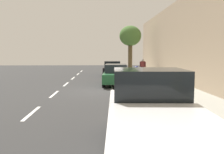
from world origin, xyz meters
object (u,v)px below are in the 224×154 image
object	(u,v)px
cyclist_with_backpack	(137,78)
fire_hydrant	(141,80)
parked_sedan_green_second	(116,75)
parked_sedan_black_mid	(112,68)
bicycle_at_curb	(132,88)
pedestrian_on_phone	(143,66)
parked_pickup_white_nearest	(154,120)
street_tree_mid_block	(130,37)

from	to	relation	value
cyclist_with_backpack	fire_hydrant	size ratio (longest dim) A/B	1.97
parked_sedan_green_second	parked_sedan_black_mid	distance (m)	6.78
parked_sedan_green_second	bicycle_at_curb	world-z (taller)	parked_sedan_green_second
bicycle_at_curb	pedestrian_on_phone	world-z (taller)	pedestrian_on_phone
bicycle_at_curb	cyclist_with_backpack	xyz separation A→B (m)	(0.22, -0.43, 0.61)
bicycle_at_curb	fire_hydrant	bearing A→B (deg)	68.79
bicycle_at_curb	cyclist_with_backpack	size ratio (longest dim) A/B	0.81
cyclist_with_backpack	bicycle_at_curb	bearing A→B (deg)	116.85
parked_pickup_white_nearest	cyclist_with_backpack	distance (m)	7.46
parked_pickup_white_nearest	street_tree_mid_block	xyz separation A→B (m)	(2.01, 21.57, 3.26)
parked_sedan_green_second	cyclist_with_backpack	size ratio (longest dim) A/B	2.73
cyclist_with_backpack	pedestrian_on_phone	world-z (taller)	pedestrian_on_phone
fire_hydrant	parked_pickup_white_nearest	bearing A→B (deg)	-97.76
parked_sedan_green_second	pedestrian_on_phone	size ratio (longest dim) A/B	2.83
cyclist_with_backpack	pedestrian_on_phone	bearing A→B (deg)	78.61
bicycle_at_curb	pedestrian_on_phone	size ratio (longest dim) A/B	0.85
bicycle_at_curb	pedestrian_on_phone	bearing A→B (deg)	77.02
bicycle_at_curb	parked_sedan_green_second	bearing A→B (deg)	98.36
parked_pickup_white_nearest	parked_sedan_green_second	size ratio (longest dim) A/B	1.20
parked_pickup_white_nearest	parked_sedan_black_mid	xyz separation A→B (m)	(-0.12, 18.99, -0.15)
parked_sedan_green_second	cyclist_with_backpack	xyz separation A→B (m)	(0.86, -4.79, 0.25)
street_tree_mid_block	fire_hydrant	world-z (taller)	street_tree_mid_block
cyclist_with_backpack	street_tree_mid_block	distance (m)	14.55
parked_sedan_black_mid	cyclist_with_backpack	bearing A→B (deg)	-85.90
parked_pickup_white_nearest	parked_sedan_green_second	xyz separation A→B (m)	(-0.15, 12.22, -0.15)
parked_sedan_green_second	cyclist_with_backpack	world-z (taller)	cyclist_with_backpack
parked_sedan_black_mid	bicycle_at_curb	bearing A→B (deg)	-86.86
parked_sedan_green_second	fire_hydrant	size ratio (longest dim) A/B	5.37
parked_sedan_green_second	pedestrian_on_phone	bearing A→B (deg)	63.56
cyclist_with_backpack	street_tree_mid_block	bearing A→B (deg)	84.76
cyclist_with_backpack	fire_hydrant	xyz separation A→B (m)	(0.68, 2.74, -0.43)
street_tree_mid_block	parked_pickup_white_nearest	bearing A→B (deg)	-95.31
street_tree_mid_block	fire_hydrant	xyz separation A→B (m)	(-0.62, -11.41, -3.58)
parked_sedan_black_mid	street_tree_mid_block	bearing A→B (deg)	50.54
parked_pickup_white_nearest	parked_sedan_green_second	bearing A→B (deg)	90.71
parked_sedan_green_second	street_tree_mid_block	bearing A→B (deg)	77.02
parked_sedan_green_second	street_tree_mid_block	size ratio (longest dim) A/B	0.86
street_tree_mid_block	pedestrian_on_phone	distance (m)	4.55
cyclist_with_backpack	street_tree_mid_block	xyz separation A→B (m)	(1.30, 14.15, 3.15)
cyclist_with_backpack	fire_hydrant	bearing A→B (deg)	76.09
parked_pickup_white_nearest	bicycle_at_curb	world-z (taller)	parked_pickup_white_nearest
parked_sedan_green_second	bicycle_at_curb	size ratio (longest dim) A/B	3.35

